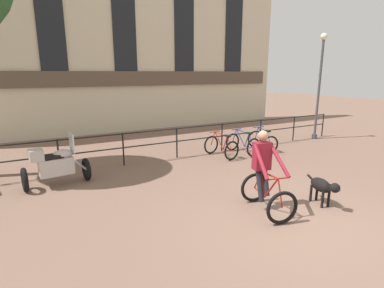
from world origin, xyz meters
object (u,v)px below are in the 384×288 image
object	(u,v)px
parked_motorcycle	(56,165)
parked_bicycle_near_lamp	(221,147)
parked_bicycle_mid_left	(243,144)
parked_bicycle_mid_right	(263,141)
street_lamp	(320,81)
dog	(323,186)
cyclist_with_bike	(265,176)

from	to	relation	value
parked_motorcycle	parked_bicycle_near_lamp	bearing A→B (deg)	-92.91
parked_motorcycle	parked_bicycle_near_lamp	world-z (taller)	parked_motorcycle
parked_bicycle_mid_left	parked_bicycle_mid_right	distance (m)	0.95
parked_bicycle_near_lamp	parked_bicycle_mid_left	xyz separation A→B (m)	(0.95, -0.00, 0.00)
parked_bicycle_mid_left	street_lamp	bearing A→B (deg)	178.58
street_lamp	dog	bearing A→B (deg)	-139.39
dog	street_lamp	distance (m)	7.68
parked_bicycle_mid_left	parked_bicycle_mid_right	xyz separation A→B (m)	(0.95, 0.00, -0.00)
parked_motorcycle	parked_bicycle_mid_right	size ratio (longest dim) A/B	1.38
parked_bicycle_near_lamp	street_lamp	distance (m)	5.77
cyclist_with_bike	parked_bicycle_near_lamp	world-z (taller)	cyclist_with_bike
dog	street_lamp	bearing A→B (deg)	50.66
parked_bicycle_near_lamp	parked_bicycle_mid_right	size ratio (longest dim) A/B	0.99
cyclist_with_bike	parked_bicycle_mid_left	size ratio (longest dim) A/B	1.43
dog	parked_motorcycle	distance (m)	6.50
parked_bicycle_near_lamp	dog	bearing A→B (deg)	77.86
dog	cyclist_with_bike	bearing A→B (deg)	169.56
cyclist_with_bike	parked_bicycle_mid_left	xyz separation A→B (m)	(2.50, 3.89, -0.41)
street_lamp	parked_bicycle_mid_right	bearing A→B (deg)	-172.62
cyclist_with_bike	parked_bicycle_mid_right	distance (m)	5.21
cyclist_with_bike	parked_bicycle_mid_left	bearing A→B (deg)	69.56
parked_bicycle_mid_left	parked_bicycle_mid_right	world-z (taller)	same
cyclist_with_bike	parked_motorcycle	xyz separation A→B (m)	(-3.76, 3.64, -0.20)
parked_bicycle_mid_left	parked_bicycle_mid_right	bearing A→B (deg)	172.78
parked_motorcycle	parked_bicycle_near_lamp	xyz separation A→B (m)	(5.31, 0.25, -0.20)
cyclist_with_bike	parked_bicycle_near_lamp	bearing A→B (deg)	80.53
dog	parked_bicycle_near_lamp	world-z (taller)	parked_bicycle_near_lamp
parked_bicycle_near_lamp	parked_motorcycle	bearing A→B (deg)	-5.76
parked_motorcycle	parked_bicycle_mid_right	world-z (taller)	parked_motorcycle
dog	parked_motorcycle	xyz separation A→B (m)	(-5.03, 4.11, 0.12)
parked_motorcycle	parked_bicycle_mid_right	xyz separation A→B (m)	(7.20, 0.25, -0.20)
cyclist_with_bike	street_lamp	world-z (taller)	street_lamp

